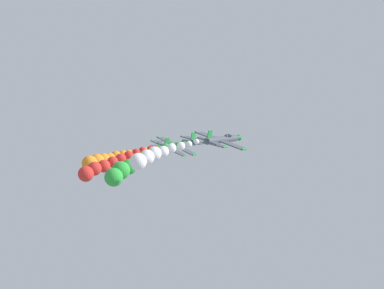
{
  "coord_description": "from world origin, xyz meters",
  "views": [
    {
      "loc": [
        62.06,
        -90.18,
        125.06
      ],
      "look_at": [
        0.0,
        0.0,
        116.2
      ],
      "focal_mm": 53.42,
      "sensor_mm": 36.0,
      "label": 1
    }
  ],
  "objects_px": {
    "airplane_left_inner": "(178,145)",
    "airplane_left_outer": "(222,139)",
    "airplane_lead": "(170,147)",
    "airplane_right_inner": "(205,141)"
  },
  "relations": [
    {
      "from": "airplane_left_outer",
      "to": "airplane_left_inner",
      "type": "bearing_deg",
      "value": 144.88
    },
    {
      "from": "airplane_lead",
      "to": "airplane_left_outer",
      "type": "height_order",
      "value": "airplane_left_outer"
    },
    {
      "from": "airplane_right_inner",
      "to": "airplane_left_outer",
      "type": "bearing_deg",
      "value": -42.08
    },
    {
      "from": "airplane_lead",
      "to": "airplane_left_inner",
      "type": "relative_size",
      "value": 1.0
    },
    {
      "from": "airplane_lead",
      "to": "airplane_right_inner",
      "type": "height_order",
      "value": "airplane_right_inner"
    },
    {
      "from": "airplane_lead",
      "to": "airplane_left_inner",
      "type": "xyz_separation_m",
      "value": [
        8.2,
        -8.29,
        1.44
      ]
    },
    {
      "from": "airplane_left_inner",
      "to": "airplane_right_inner",
      "type": "bearing_deg",
      "value": -28.58
    },
    {
      "from": "airplane_left_inner",
      "to": "airplane_right_inner",
      "type": "height_order",
      "value": "airplane_right_inner"
    },
    {
      "from": "airplane_left_inner",
      "to": "airplane_left_outer",
      "type": "xyz_separation_m",
      "value": [
        18.31,
        -12.88,
        2.61
      ]
    },
    {
      "from": "airplane_left_inner",
      "to": "airplane_left_outer",
      "type": "height_order",
      "value": "airplane_left_outer"
    }
  ]
}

